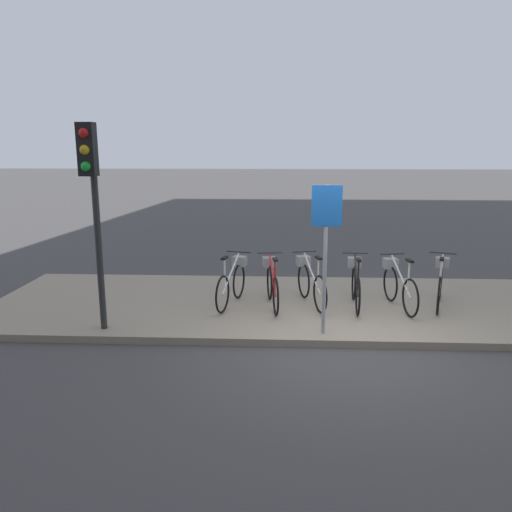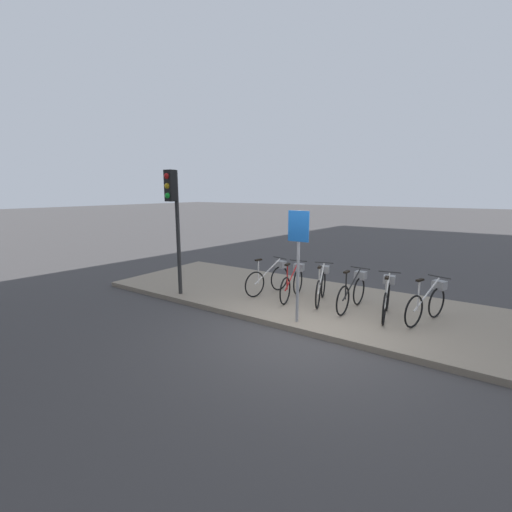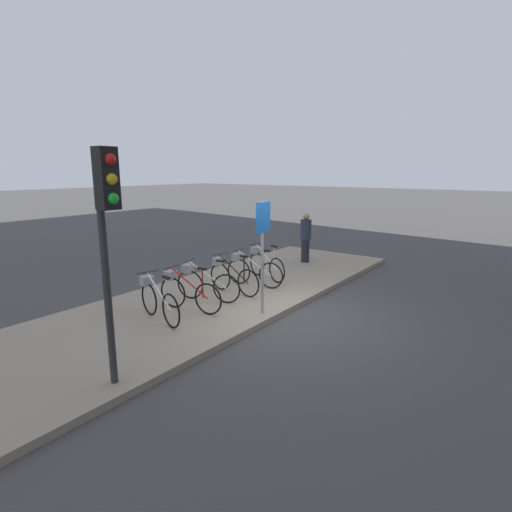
{
  "view_description": "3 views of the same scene",
  "coord_description": "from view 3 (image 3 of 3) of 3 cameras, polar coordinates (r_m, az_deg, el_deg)",
  "views": [
    {
      "loc": [
        -0.97,
        -6.94,
        2.91
      ],
      "look_at": [
        -1.36,
        1.06,
        1.15
      ],
      "focal_mm": 35.0,
      "sensor_mm": 36.0,
      "label": 1
    },
    {
      "loc": [
        2.72,
        -5.66,
        2.74
      ],
      "look_at": [
        -1.44,
        0.49,
        1.33
      ],
      "focal_mm": 24.0,
      "sensor_mm": 36.0,
      "label": 2
    },
    {
      "loc": [
        -6.58,
        -4.19,
        2.98
      ],
      "look_at": [
        0.43,
        0.99,
        1.09
      ],
      "focal_mm": 28.0,
      "sensor_mm": 36.0,
      "label": 3
    }
  ],
  "objects": [
    {
      "name": "parked_bicycle_0",
      "position": [
        7.97,
        -13.96,
        -5.92
      ],
      "size": [
        0.53,
        1.52,
        0.96
      ],
      "color": "black",
      "rests_on": "sidewalk"
    },
    {
      "name": "traffic_light",
      "position": [
        5.3,
        -20.56,
        4.98
      ],
      "size": [
        0.24,
        0.4,
        3.13
      ],
      "color": "#2D2D2D",
      "rests_on": "sidewalk"
    },
    {
      "name": "parked_bicycle_3",
      "position": [
        9.44,
        -3.62,
        -2.72
      ],
      "size": [
        0.46,
        1.56,
        0.96
      ],
      "color": "black",
      "rests_on": "sidewalk"
    },
    {
      "name": "ground_plane",
      "position": [
        8.35,
        3.76,
        -8.7
      ],
      "size": [
        120.0,
        120.0,
        0.0
      ],
      "primitive_type": "plane",
      "color": "#423F3F"
    },
    {
      "name": "parked_bicycle_4",
      "position": [
        9.98,
        -0.7,
        -1.88
      ],
      "size": [
        0.46,
        1.54,
        0.96
      ],
      "color": "black",
      "rests_on": "sidewalk"
    },
    {
      "name": "pedestrian",
      "position": [
        12.6,
        7.11,
        2.77
      ],
      "size": [
        0.34,
        0.34,
        1.55
      ],
      "color": "#23232D",
      "rests_on": "sidewalk"
    },
    {
      "name": "parked_bicycle_1",
      "position": [
        8.37,
        -9.95,
        -4.86
      ],
      "size": [
        0.46,
        1.55,
        0.96
      ],
      "color": "black",
      "rests_on": "sidewalk"
    },
    {
      "name": "parked_bicycle_5",
      "position": [
        10.67,
        1.23,
        -0.95
      ],
      "size": [
        0.64,
        1.48,
        0.96
      ],
      "color": "black",
      "rests_on": "sidewalk"
    },
    {
      "name": "parked_bicycle_2",
      "position": [
        8.93,
        -7.43,
        -3.68
      ],
      "size": [
        0.57,
        1.51,
        0.96
      ],
      "color": "black",
      "rests_on": "sidewalk"
    },
    {
      "name": "sign_post",
      "position": [
        7.83,
        0.97,
        2.51
      ],
      "size": [
        0.44,
        0.07,
        2.26
      ],
      "color": "#99999E",
      "rests_on": "sidewalk"
    },
    {
      "name": "sidewalk",
      "position": [
        9.38,
        -5.73,
        -5.96
      ],
      "size": [
        12.44,
        3.66,
        0.12
      ],
      "color": "gray",
      "rests_on": "ground_plane"
    }
  ]
}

